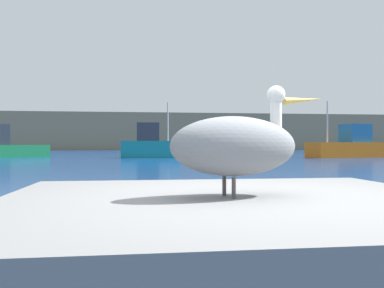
% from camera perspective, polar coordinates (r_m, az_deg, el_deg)
% --- Properties ---
extents(hillside_backdrop, '(140.00, 11.95, 6.94)m').
position_cam_1_polar(hillside_backdrop, '(80.33, -6.79, 1.70)').
color(hillside_backdrop, '#7F755B').
rests_on(hillside_backdrop, ground).
extents(pier_dock, '(3.50, 2.97, 0.78)m').
position_cam_1_polar(pier_dock, '(3.14, 6.10, -14.51)').
color(pier_dock, slate).
rests_on(pier_dock, ground).
extents(pelican, '(1.33, 0.68, 0.85)m').
position_cam_1_polar(pelican, '(3.04, 6.31, -0.13)').
color(pelican, gray).
rests_on(pelican, pier_dock).
extents(fishing_boat_green, '(6.46, 4.07, 4.11)m').
position_cam_1_polar(fishing_boat_green, '(37.96, -24.75, -0.33)').
color(fishing_boat_green, '#1E8C4C').
rests_on(fishing_boat_green, ground).
extents(fishing_boat_orange, '(7.54, 3.56, 4.72)m').
position_cam_1_polar(fishing_boat_orange, '(36.97, 21.48, -0.30)').
color(fishing_boat_orange, orange).
rests_on(fishing_boat_orange, ground).
extents(fishing_boat_teal, '(4.83, 1.50, 4.63)m').
position_cam_1_polar(fishing_boat_teal, '(33.65, -5.98, -0.08)').
color(fishing_boat_teal, teal).
rests_on(fishing_boat_teal, ground).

